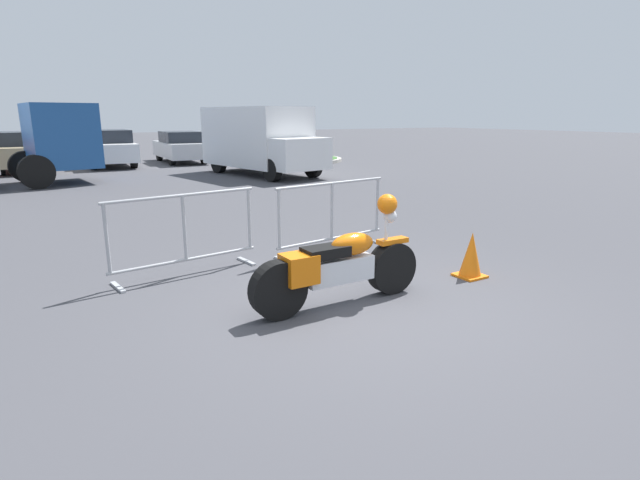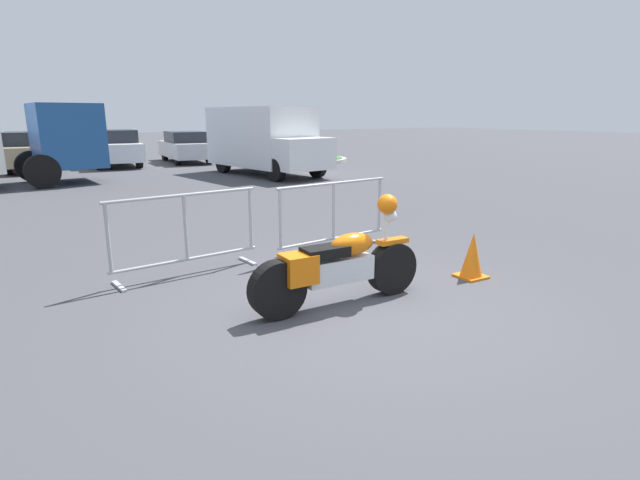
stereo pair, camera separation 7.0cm
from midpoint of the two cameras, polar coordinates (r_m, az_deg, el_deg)
ground_plane at (r=5.43m, az=5.82°, el=-8.04°), size 120.00×120.00×0.00m
motorcycle at (r=5.43m, az=2.49°, el=-2.93°), size 2.09×0.31×1.18m
crowd_barrier_near at (r=6.68m, az=-14.79°, el=0.75°), size 2.01×0.67×1.07m
crowd_barrier_far at (r=7.57m, az=1.82°, el=2.74°), size 2.01×0.67×1.07m
delivery_van at (r=17.79m, az=-6.27°, el=11.43°), size 2.81×5.27×2.31m
parked_car_tan at (r=21.99m, az=-30.08°, el=8.82°), size 1.88×4.31×1.44m
parked_car_white at (r=22.49m, az=-22.39°, el=9.74°), size 1.91×4.37×1.46m
parked_car_silver at (r=23.25m, az=-15.01°, el=10.27°), size 1.75×4.02×1.35m
planter_island at (r=23.00m, az=-2.97°, el=9.59°), size 4.71×4.71×1.06m
traffic_cone at (r=6.69m, az=17.31°, el=-1.74°), size 0.34×0.34×0.59m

